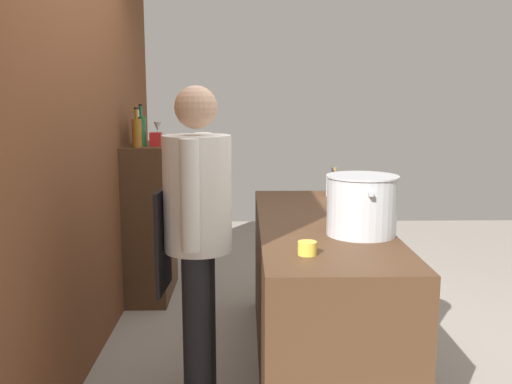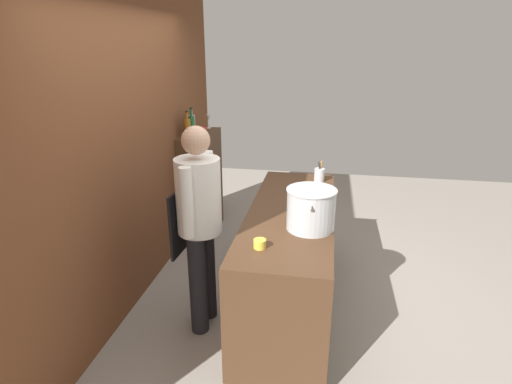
# 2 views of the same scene
# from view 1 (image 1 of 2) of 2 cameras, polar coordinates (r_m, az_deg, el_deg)

# --- Properties ---
(ground_plane) EXTENTS (8.00, 8.00, 0.00)m
(ground_plane) POSITION_cam_1_polar(r_m,az_deg,el_deg) (3.58, 6.13, -17.08)
(ground_plane) COLOR gray
(brick_back_panel) EXTENTS (4.40, 0.10, 3.00)m
(brick_back_panel) POSITION_cam_1_polar(r_m,az_deg,el_deg) (3.32, -18.31, 7.32)
(brick_back_panel) COLOR brown
(brick_back_panel) RESTS_ON ground_plane
(prep_counter) EXTENTS (2.08, 0.70, 0.90)m
(prep_counter) POSITION_cam_1_polar(r_m,az_deg,el_deg) (3.40, 6.27, -10.29)
(prep_counter) COLOR #472D1C
(prep_counter) RESTS_ON ground_plane
(bar_cabinet) EXTENTS (0.76, 0.32, 1.23)m
(bar_cabinet) POSITION_cam_1_polar(r_m,az_deg,el_deg) (4.64, -10.57, -2.85)
(bar_cabinet) COLOR #472D1C
(bar_cabinet) RESTS_ON ground_plane
(chef) EXTENTS (0.53, 0.37, 1.66)m
(chef) POSITION_cam_1_polar(r_m,az_deg,el_deg) (2.84, -5.98, -3.45)
(chef) COLOR black
(chef) RESTS_ON ground_plane
(stockpot_large) EXTENTS (0.43, 0.37, 0.31)m
(stockpot_large) POSITION_cam_1_polar(r_m,az_deg,el_deg) (2.95, 10.64, -1.31)
(stockpot_large) COLOR #B7BABF
(stockpot_large) RESTS_ON prep_counter
(utensil_crock) EXTENTS (0.10, 0.10, 0.21)m
(utensil_crock) POSITION_cam_1_polar(r_m,az_deg,el_deg) (4.07, 7.81, 0.52)
(utensil_crock) COLOR #B7BABF
(utensil_crock) RESTS_ON prep_counter
(butter_jar) EXTENTS (0.09, 0.09, 0.06)m
(butter_jar) POSITION_cam_1_polar(r_m,az_deg,el_deg) (2.56, 5.21, -5.68)
(butter_jar) COLOR yellow
(butter_jar) RESTS_ON prep_counter
(wine_bottle_green) EXTENTS (0.07, 0.07, 0.32)m
(wine_bottle_green) POSITION_cam_1_polar(r_m,az_deg,el_deg) (4.37, -11.52, 6.13)
(wine_bottle_green) COLOR #1E592D
(wine_bottle_green) RESTS_ON bar_cabinet
(wine_bottle_amber) EXTENTS (0.07, 0.07, 0.29)m
(wine_bottle_amber) POSITION_cam_1_polar(r_m,az_deg,el_deg) (4.28, -11.96, 5.95)
(wine_bottle_amber) COLOR #8C5919
(wine_bottle_amber) RESTS_ON bar_cabinet
(wine_bottle_clear) EXTENTS (0.08, 0.08, 0.29)m
(wine_bottle_clear) POSITION_cam_1_polar(r_m,az_deg,el_deg) (4.52, -11.79, 6.12)
(wine_bottle_clear) COLOR silver
(wine_bottle_clear) RESTS_ON bar_cabinet
(wine_glass_tall) EXTENTS (0.06, 0.06, 0.16)m
(wine_glass_tall) POSITION_cam_1_polar(r_m,az_deg,el_deg) (4.83, -9.92, 6.44)
(wine_glass_tall) COLOR silver
(wine_glass_tall) RESTS_ON bar_cabinet
(spice_tin_red) EXTENTS (0.09, 0.09, 0.10)m
(spice_tin_red) POSITION_cam_1_polar(r_m,az_deg,el_deg) (4.37, -10.10, 5.28)
(spice_tin_red) COLOR red
(spice_tin_red) RESTS_ON bar_cabinet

